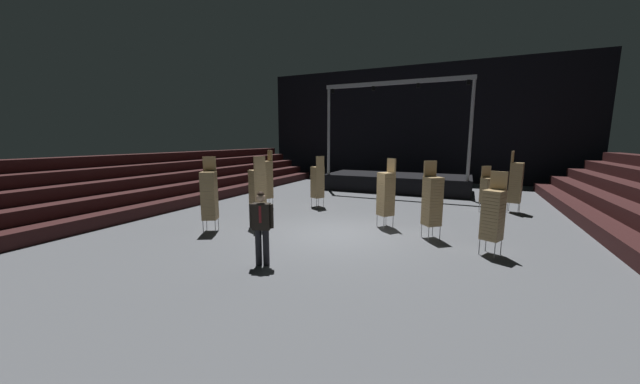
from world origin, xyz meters
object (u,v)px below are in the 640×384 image
(chair_stack_rear_centre, at_px, (318,182))
(chair_stack_mid_centre, at_px, (488,190))
(chair_stack_mid_left, at_px, (258,192))
(chair_stack_rear_left, at_px, (516,182))
(chair_stack_rear_right, at_px, (266,179))
(man_with_tie, at_px, (262,224))
(chair_stack_mid_right, at_px, (386,193))
(stage_riser, at_px, (397,181))
(chair_stack_aisle_left, at_px, (209,195))
(chair_stack_front_right, at_px, (493,214))
(chair_stack_front_left, at_px, (432,200))

(chair_stack_rear_centre, bearing_deg, chair_stack_mid_centre, -47.61)
(chair_stack_mid_left, bearing_deg, chair_stack_rear_left, -25.64)
(chair_stack_mid_centre, distance_m, chair_stack_rear_right, 9.09)
(man_with_tie, bearing_deg, chair_stack_mid_left, -73.69)
(chair_stack_rear_centre, bearing_deg, chair_stack_mid_right, -92.66)
(stage_riser, xyz_separation_m, man_with_tie, (-0.60, -12.87, 0.44))
(chair_stack_aisle_left, bearing_deg, chair_stack_front_right, 162.03)
(chair_stack_front_left, relative_size, chair_stack_mid_right, 1.00)
(chair_stack_mid_left, xyz_separation_m, chair_stack_rear_centre, (0.43, 3.87, -0.08))
(stage_riser, bearing_deg, chair_stack_aisle_left, -108.58)
(man_with_tie, bearing_deg, chair_stack_rear_centre, -96.07)
(chair_stack_mid_centre, bearing_deg, man_with_tie, 23.93)
(chair_stack_rear_left, bearing_deg, chair_stack_mid_right, -30.49)
(chair_stack_rear_left, height_order, chair_stack_aisle_left, chair_stack_rear_left)
(chair_stack_aisle_left, bearing_deg, chair_stack_mid_left, -160.34)
(chair_stack_mid_left, relative_size, chair_stack_aisle_left, 1.00)
(chair_stack_rear_left, height_order, chair_stack_rear_centre, chair_stack_rear_left)
(man_with_tie, distance_m, chair_stack_front_right, 5.77)
(chair_stack_rear_left, distance_m, chair_stack_rear_centre, 8.04)
(chair_stack_front_right, distance_m, chair_stack_rear_right, 8.99)
(chair_stack_front_right, height_order, chair_stack_aisle_left, chair_stack_aisle_left)
(chair_stack_mid_left, bearing_deg, chair_stack_aisle_left, 164.14)
(man_with_tie, xyz_separation_m, chair_stack_rear_centre, (-1.65, 6.72, 0.11))
(chair_stack_rear_left, bearing_deg, chair_stack_front_left, -14.20)
(chair_stack_front_left, bearing_deg, stage_riser, -111.70)
(chair_stack_mid_right, xyz_separation_m, chair_stack_rear_right, (-5.47, 1.14, 0.08))
(chair_stack_front_right, relative_size, chair_stack_aisle_left, 0.89)
(chair_stack_front_left, distance_m, chair_stack_rear_left, 5.76)
(chair_stack_mid_centre, bearing_deg, chair_stack_rear_left, 175.51)
(chair_stack_mid_left, distance_m, chair_stack_rear_left, 10.18)
(stage_riser, bearing_deg, chair_stack_rear_left, -35.70)
(chair_stack_mid_centre, distance_m, chair_stack_rear_centre, 6.93)
(chair_stack_rear_centre, distance_m, chair_stack_aisle_left, 5.21)
(man_with_tie, bearing_deg, chair_stack_aisle_left, -48.79)
(chair_stack_rear_right, distance_m, chair_stack_aisle_left, 4.02)
(chair_stack_mid_left, distance_m, chair_stack_aisle_left, 1.54)
(man_with_tie, distance_m, chair_stack_rear_right, 6.79)
(chair_stack_mid_left, relative_size, chair_stack_rear_centre, 1.08)
(stage_riser, distance_m, chair_stack_mid_right, 8.40)
(chair_stack_front_left, xyz_separation_m, chair_stack_rear_right, (-7.01, 1.88, 0.08))
(chair_stack_mid_centre, relative_size, chair_stack_rear_centre, 0.85)
(chair_stack_front_left, xyz_separation_m, chair_stack_rear_centre, (-5.03, 2.87, -0.04))
(man_with_tie, xyz_separation_m, chair_stack_aisle_left, (-3.14, 1.74, 0.20))
(stage_riser, relative_size, chair_stack_rear_centre, 3.57)
(chair_stack_mid_right, distance_m, chair_stack_rear_right, 5.59)
(chair_stack_front_left, distance_m, chair_stack_aisle_left, 6.86)
(man_with_tie, distance_m, chair_stack_mid_centre, 9.77)
(chair_stack_front_right, relative_size, chair_stack_rear_centre, 0.96)
(chair_stack_front_left, distance_m, chair_stack_mid_left, 5.56)
(stage_riser, height_order, chair_stack_front_left, stage_riser)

